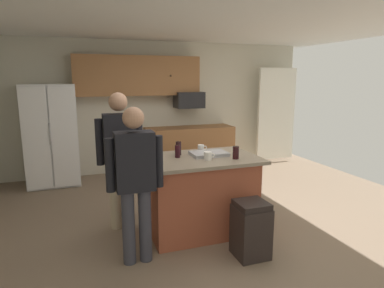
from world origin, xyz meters
TOP-DOWN VIEW (x-y plane):
  - floor at (0.00, 0.00)m, footprint 7.04×7.04m
  - ceiling at (0.00, 0.00)m, footprint 7.04×7.04m
  - back_wall at (0.00, 2.80)m, footprint 6.40×0.10m
  - french_door_window_panel at (2.60, 2.40)m, footprint 0.90×0.06m
  - cabinet_run_upper at (-0.40, 2.60)m, footprint 2.40×0.38m
  - cabinet_run_lower at (0.60, 2.48)m, footprint 1.80×0.63m
  - refrigerator at (-2.00, 2.38)m, footprint 0.87×0.76m
  - microwave_over_range at (0.60, 2.50)m, footprint 0.56×0.40m
  - kitchen_island at (-0.20, -0.25)m, footprint 1.38×0.93m
  - person_guest_by_door at (-1.06, -0.71)m, footprint 0.57×0.22m
  - person_guest_left at (-1.09, 0.16)m, footprint 0.57×0.23m
  - mug_ceramic_white at (-0.16, -0.42)m, footprint 0.13×0.09m
  - glass_stout_tall at (-0.46, -0.17)m, footprint 0.06×0.06m
  - glass_short_whisky at (0.17, -0.46)m, footprint 0.07×0.07m
  - mug_blue_stoneware at (-0.08, 0.02)m, footprint 0.12×0.08m
  - glass_dark_ale at (-0.41, -0.05)m, footprint 0.07×0.07m
  - serving_tray at (-0.06, -0.20)m, footprint 0.44×0.30m
  - trash_bin at (0.10, -1.00)m, footprint 0.34×0.34m

SIDE VIEW (x-z plane):
  - floor at x=0.00m, z-range 0.00..0.00m
  - trash_bin at x=0.10m, z-range 0.00..0.61m
  - cabinet_run_lower at x=0.60m, z-range 0.00..0.90m
  - kitchen_island at x=-0.20m, z-range 0.01..0.95m
  - refrigerator at x=-2.00m, z-range 0.00..1.78m
  - person_guest_by_door at x=-1.06m, z-range 0.12..1.73m
  - serving_tray at x=-0.06m, z-range 0.94..0.99m
  - person_guest_left at x=-1.09m, z-range 0.14..1.85m
  - mug_blue_stoneware at x=-0.08m, z-range 0.94..1.04m
  - mug_ceramic_white at x=-0.16m, z-range 0.94..1.04m
  - glass_stout_tall at x=-0.46m, z-range 0.94..1.09m
  - glass_short_whisky at x=0.17m, z-range 0.94..1.09m
  - glass_dark_ale at x=-0.41m, z-range 0.94..1.11m
  - french_door_window_panel at x=2.60m, z-range 0.10..2.10m
  - back_wall at x=0.00m, z-range 0.00..2.60m
  - microwave_over_range at x=0.60m, z-range 1.29..1.61m
  - cabinet_run_upper at x=-0.40m, z-range 1.55..2.30m
  - ceiling at x=0.00m, z-range 2.60..2.60m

